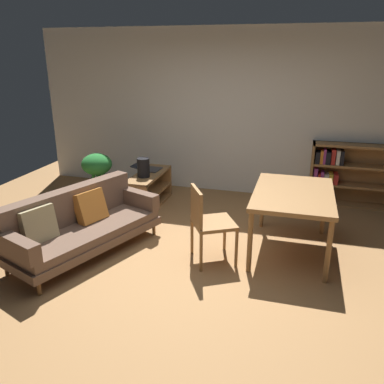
{
  "coord_description": "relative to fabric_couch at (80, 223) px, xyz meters",
  "views": [
    {
      "loc": [
        1.15,
        -3.79,
        2.29
      ],
      "look_at": [
        0.01,
        0.25,
        0.8
      ],
      "focal_mm": 36.75,
      "sensor_mm": 36.0,
      "label": 1
    }
  ],
  "objects": [
    {
      "name": "potted_floor_plant",
      "position": [
        -0.58,
        1.51,
        0.14
      ],
      "size": [
        0.47,
        0.49,
        0.82
      ],
      "color": "#9E9389",
      "rests_on": "ground_plane"
    },
    {
      "name": "ground_plane",
      "position": [
        1.3,
        0.04,
        -0.37
      ],
      "size": [
        8.16,
        8.16,
        0.0
      ],
      "primitive_type": "plane",
      "color": "#9E7042"
    },
    {
      "name": "open_laptop",
      "position": [
        0.13,
        1.86,
        0.17
      ],
      "size": [
        0.46,
        0.31,
        0.07
      ],
      "color": "#333338",
      "rests_on": "media_console"
    },
    {
      "name": "bookshelf",
      "position": [
        3.28,
        2.57,
        0.12
      ],
      "size": [
        1.53,
        0.29,
        0.98
      ],
      "color": "olive",
      "rests_on": "ground_plane"
    },
    {
      "name": "dining_chair_near",
      "position": [
        1.51,
        0.2,
        0.14
      ],
      "size": [
        0.61,
        0.61,
        0.9
      ],
      "color": "olive",
      "rests_on": "ground_plane"
    },
    {
      "name": "fabric_couch",
      "position": [
        0.0,
        0.0,
        0.0
      ],
      "size": [
        1.34,
        2.01,
        0.77
      ],
      "color": "brown",
      "rests_on": "ground_plane"
    },
    {
      "name": "dining_table",
      "position": [
        2.42,
        0.71,
        0.32
      ],
      "size": [
        0.91,
        1.34,
        0.76
      ],
      "color": "olive",
      "rests_on": "ground_plane"
    },
    {
      "name": "media_console",
      "position": [
        0.22,
        1.66,
        -0.12
      ],
      "size": [
        0.37,
        1.09,
        0.53
      ],
      "color": "olive",
      "rests_on": "ground_plane"
    },
    {
      "name": "desk_speaker",
      "position": [
        0.21,
        1.49,
        0.3
      ],
      "size": [
        0.18,
        0.18,
        0.29
      ],
      "color": "black",
      "rests_on": "media_console"
    },
    {
      "name": "back_wall_panel",
      "position": [
        1.3,
        2.74,
        0.98
      ],
      "size": [
        6.8,
        0.1,
        2.7
      ],
      "primitive_type": "cube",
      "color": "silver",
      "rests_on": "ground_plane"
    }
  ]
}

